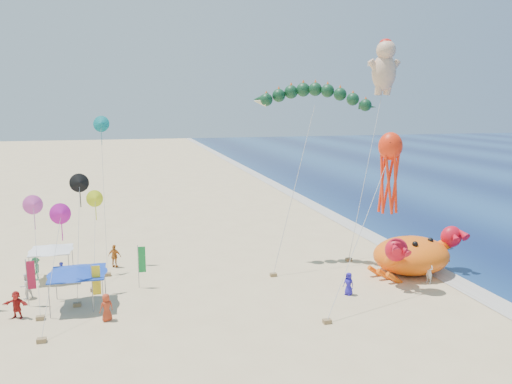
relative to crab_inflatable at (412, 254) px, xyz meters
The scene contains 11 objects.
ground 9.95m from the crab_inflatable, behind, with size 320.00×320.00×0.00m, color #D1B784.
foam_strip 2.86m from the crab_inflatable, 21.90° to the left, with size 320.00×320.00×0.00m, color silver.
crab_inflatable is the anchor object (origin of this frame).
dragon_kite 14.34m from the crab_inflatable, 143.55° to the left, with size 9.49×5.43×14.42m.
cherub_kite 17.04m from the crab_inflatable, 80.09° to the left, with size 6.18×5.29×18.73m.
octopus_kite 8.50m from the crab_inflatable, 146.57° to the right, with size 7.22×5.19×11.18m.
canopy_blue 24.55m from the crab_inflatable, behind, with size 3.74×3.74×2.71m.
canopy_white 27.55m from the crab_inflatable, 167.90° to the left, with size 3.19×3.19×2.71m.
feather_flags 25.35m from the crab_inflatable, behind, with size 10.19×3.69×3.20m.
beachgoers 22.82m from the crab_inflatable, behind, with size 29.35×11.24×1.88m.
small_kites 25.39m from the crab_inflatable, behind, with size 5.64×13.38×12.18m.
Camera 1 is at (-11.35, -33.86, 13.05)m, focal length 35.00 mm.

